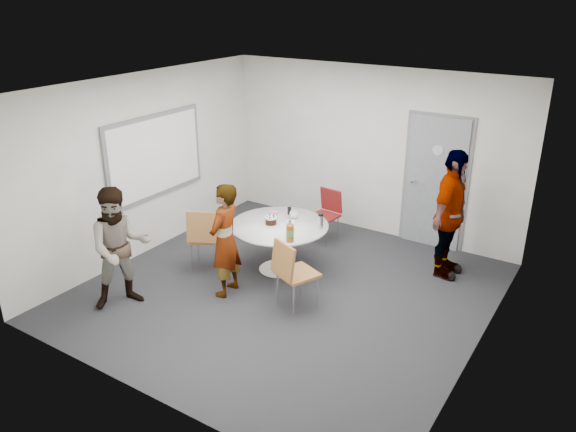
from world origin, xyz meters
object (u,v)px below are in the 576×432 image
Objects in this scene: chair_near_right at (291,269)px; person_left at (120,248)px; table at (280,231)px; chair_near_left at (205,234)px; chair_far at (327,210)px; person_right at (450,214)px; door at (435,183)px; whiteboard at (156,156)px; person_main at (225,240)px.

chair_near_right is 0.59× the size of person_left.
table reaches higher than chair_near_left.
chair_far is (0.03, 1.30, -0.11)m from table.
chair_far is 2.01m from person_right.
chair_near_left is (-2.38, -2.62, -0.44)m from door.
person_main is (1.81, -0.65, -0.68)m from whiteboard.
person_main is at bearing -106.45° from table.
door is 2.22× the size of chair_near_left.
person_main reaches higher than table.
person_left is 0.87× the size of person_right.
table reaches higher than chair_far.
chair_near_left is at bearing 20.30° from person_left.
whiteboard is 2.94m from chair_near_right.
person_main is (-0.95, -0.10, 0.19)m from chair_near_right.
whiteboard is 1.24× the size of person_main.
whiteboard is 1.99× the size of chair_near_left.
person_main reaches higher than chair_far.
person_left reaches higher than chair_near_left.
person_right is at bearing 124.42° from person_main.
chair_far is at bearing 164.22° from person_main.
whiteboard is 4.35m from person_right.
chair_near_left is 0.73m from person_main.
door is 3.57m from chair_near_left.
chair_far is at bearing 12.46° from person_left.
person_left is at bearing -53.31° from person_main.
person_right is (2.89, 1.76, 0.33)m from chair_near_left.
person_right is (4.07, 1.42, -0.54)m from whiteboard.
table is 1.06m from chair_near_left.
whiteboard is at bearing -167.92° from chair_near_right.
person_left is 4.38m from person_right.
door reaches higher than person_main.
door is 4.25m from whiteboard.
chair_near_right reaches higher than chair_far.
door is 2.98m from chair_near_right.
person_right is (2.00, 1.18, 0.29)m from table.
whiteboard is at bearing 63.09° from person_left.
table is at bearing 155.45° from person_main.
chair_near_left is (1.18, -0.33, -0.86)m from whiteboard.
whiteboard is 1.20× the size of person_left.
door is at bearing 32.66° from whiteboard.
person_left is at bearing -127.98° from chair_near_right.
whiteboard is 1.38× the size of table.
whiteboard reaches higher than person_right.
person_right reaches higher than chair_far.
person_right reaches higher than table.
table is 1.44× the size of chair_near_left.
chair_far is at bearing -153.11° from door.
chair_far is 0.53× the size of person_left.
person_main is 1.30m from person_left.
door is at bearing -146.64° from chair_far.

